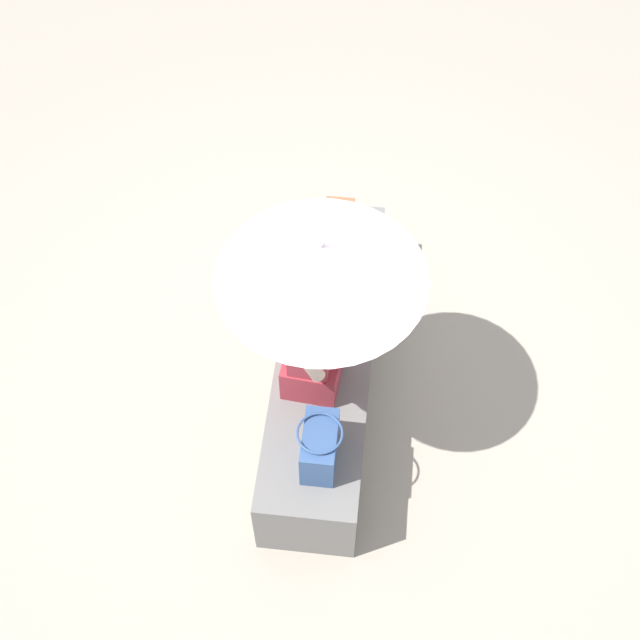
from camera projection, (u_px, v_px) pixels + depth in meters
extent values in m
plane|color=#9E9384|center=(326.00, 385.00, 4.94)|extent=(14.00, 14.00, 0.00)
cube|color=slate|center=(326.00, 364.00, 4.76)|extent=(2.01, 0.50, 0.45)
cube|color=#992D38|center=(314.00, 365.00, 4.36)|extent=(0.36, 0.31, 0.22)
cube|color=#992D38|center=(313.00, 325.00, 4.07)|extent=(0.34, 0.23, 0.48)
sphere|color=beige|center=(313.00, 281.00, 3.80)|extent=(0.20, 0.20, 0.20)
cylinder|color=beige|center=(322.00, 290.00, 4.17)|extent=(0.09, 0.20, 0.32)
cylinder|color=beige|center=(304.00, 357.00, 3.94)|extent=(0.09, 0.20, 0.32)
cylinder|color=#B7B7BC|center=(322.00, 319.00, 4.01)|extent=(0.02, 0.02, 1.06)
cone|color=silver|center=(322.00, 262.00, 3.66)|extent=(0.95, 0.95, 0.21)
sphere|color=#B7B7BC|center=(322.00, 243.00, 3.56)|extent=(0.03, 0.03, 0.03)
cube|color=brown|center=(338.00, 236.00, 4.80)|extent=(0.31, 0.16, 0.31)
torus|color=brown|center=(338.00, 216.00, 4.66)|extent=(0.23, 0.23, 0.01)
cube|color=#335184|center=(320.00, 447.00, 4.07)|extent=(0.30, 0.16, 0.25)
torus|color=#335184|center=(320.00, 433.00, 3.96)|extent=(0.22, 0.22, 0.01)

